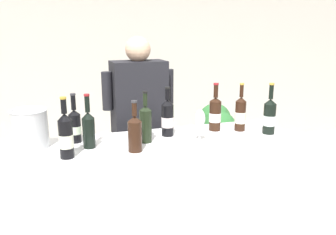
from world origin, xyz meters
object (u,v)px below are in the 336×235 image
person_server (140,142)px  potted_shrub (220,143)px  wine_bottle_8 (215,114)px  wine_bottle_3 (269,116)px  wine_glass (200,120)px  ice_bucket (30,128)px  wine_bottle_5 (168,118)px  wine_bottle_1 (75,125)px  wine_bottle_0 (145,123)px  wine_bottle_4 (240,114)px  wine_bottle_7 (135,132)px  wine_bottle_6 (89,128)px  wine_bottle_2 (66,136)px

person_server → potted_shrub: bearing=22.6°
wine_bottle_8 → wine_bottle_3: bearing=-30.2°
wine_glass → ice_bucket: 1.04m
wine_bottle_5 → person_server: bearing=100.1°
wine_glass → person_server: size_ratio=0.13×
wine_bottle_1 → potted_shrub: size_ratio=0.33×
person_server → potted_shrub: 1.02m
wine_bottle_1 → wine_bottle_5: wine_bottle_5 is taller
person_server → wine_bottle_0: bearing=-99.1°
ice_bucket → potted_shrub: (1.70, 0.84, -0.53)m
person_server → wine_bottle_8: bearing=-45.7°
wine_bottle_1 → person_server: bearing=39.7°
person_server → potted_shrub: size_ratio=1.70×
person_server → wine_bottle_1: bearing=-140.3°
wine_bottle_3 → potted_shrub: 1.17m
wine_bottle_4 → ice_bucket: (-1.39, 0.06, -0.00)m
wine_bottle_3 → wine_bottle_7: (-0.96, -0.07, -0.01)m
wine_bottle_7 → wine_bottle_4: bearing=13.8°
wine_bottle_1 → person_server: person_server is taller
wine_bottle_1 → wine_glass: (0.76, -0.23, 0.03)m
wine_bottle_6 → wine_glass: (0.68, -0.10, 0.02)m
wine_bottle_0 → person_server: size_ratio=0.20×
potted_shrub → wine_bottle_8: bearing=-119.3°
wine_bottle_1 → wine_bottle_4: wine_bottle_4 is taller
wine_bottle_6 → wine_bottle_0: bearing=0.2°
wine_bottle_7 → wine_bottle_2: bearing=178.0°
wine_bottle_2 → wine_bottle_8: size_ratio=1.03×
wine_bottle_2 → ice_bucket: (-0.20, 0.25, -0.01)m
wine_bottle_6 → potted_shrub: wine_bottle_6 is taller
wine_bottle_8 → potted_shrub: size_ratio=0.35×
ice_bucket → potted_shrub: 1.97m
wine_glass → wine_bottle_0: bearing=162.7°
wine_bottle_4 → wine_bottle_6: (-1.06, -0.05, 0.00)m
wine_bottle_4 → potted_shrub: bearing=71.4°
wine_glass → wine_bottle_1: bearing=162.8°
wine_bottle_5 → wine_bottle_8: wine_bottle_8 is taller
wine_bottle_2 → ice_bucket: bearing=129.0°
ice_bucket → wine_bottle_0: bearing=-8.9°
wine_glass → ice_bucket: (-1.02, 0.21, -0.02)m
potted_shrub → wine_bottle_6: bearing=-145.2°
wine_bottle_8 → ice_bucket: wine_bottle_8 is taller
wine_bottle_3 → person_server: size_ratio=0.21×
wine_bottle_1 → potted_shrub: wine_bottle_1 is taller
wine_bottle_0 → ice_bucket: 0.70m
wine_bottle_0 → potted_shrub: 1.48m
wine_bottle_4 → wine_bottle_6: bearing=-177.5°
wine_bottle_4 → wine_bottle_8: same height
wine_bottle_3 → wine_bottle_8: bearing=149.8°
wine_bottle_4 → ice_bucket: bearing=177.4°
wine_bottle_1 → wine_bottle_6: wine_bottle_6 is taller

